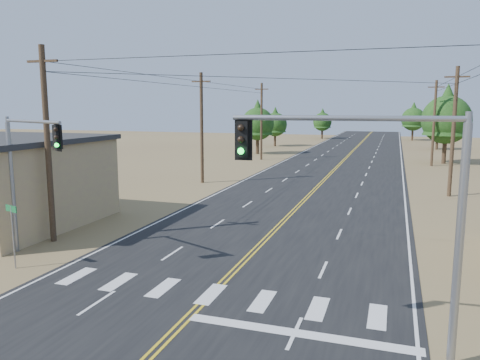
% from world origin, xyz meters
% --- Properties ---
extents(road, '(15.00, 200.00, 0.02)m').
position_xyz_m(road, '(0.00, 30.00, 0.01)').
color(road, black).
rests_on(road, ground).
extents(utility_pole_left_near, '(1.80, 0.30, 10.00)m').
position_xyz_m(utility_pole_left_near, '(-10.50, 12.00, 5.12)').
color(utility_pole_left_near, '#4C3826').
rests_on(utility_pole_left_near, ground).
extents(utility_pole_left_mid, '(1.80, 0.30, 10.00)m').
position_xyz_m(utility_pole_left_mid, '(-10.50, 32.00, 5.12)').
color(utility_pole_left_mid, '#4C3826').
rests_on(utility_pole_left_mid, ground).
extents(utility_pole_left_far, '(1.80, 0.30, 10.00)m').
position_xyz_m(utility_pole_left_far, '(-10.50, 52.00, 5.12)').
color(utility_pole_left_far, '#4C3826').
rests_on(utility_pole_left_far, ground).
extents(utility_pole_right_mid, '(1.80, 0.30, 10.00)m').
position_xyz_m(utility_pole_right_mid, '(10.50, 32.00, 5.12)').
color(utility_pole_right_mid, '#4C3826').
rests_on(utility_pole_right_mid, ground).
extents(utility_pole_right_far, '(1.80, 0.30, 10.00)m').
position_xyz_m(utility_pole_right_far, '(10.50, 52.00, 5.12)').
color(utility_pole_right_far, '#4C3826').
rests_on(utility_pole_right_far, ground).
extents(signal_mast_left, '(4.70, 2.19, 6.52)m').
position_xyz_m(signal_mast_left, '(-9.68, 9.43, 4.38)').
color(signal_mast_left, gray).
rests_on(signal_mast_left, ground).
extents(signal_mast_right, '(6.25, 0.70, 6.86)m').
position_xyz_m(signal_mast_right, '(6.18, 5.46, 4.68)').
color(signal_mast_right, gray).
rests_on(signal_mast_right, ground).
extents(street_sign, '(0.80, 0.28, 2.80)m').
position_xyz_m(street_sign, '(-9.18, 8.00, 1.87)').
color(street_sign, gray).
rests_on(street_sign, ground).
extents(tree_left_near, '(4.82, 4.82, 8.04)m').
position_xyz_m(tree_left_near, '(-13.15, 59.31, 4.91)').
color(tree_left_near, '#3F2D1E').
rests_on(tree_left_near, ground).
extents(tree_left_mid, '(4.18, 4.18, 6.97)m').
position_xyz_m(tree_left_mid, '(-14.00, 73.34, 4.26)').
color(tree_left_mid, '#3F2D1E').
rests_on(tree_left_mid, ground).
extents(tree_left_far, '(4.01, 4.01, 6.68)m').
position_xyz_m(tree_left_far, '(-9.00, 95.64, 4.08)').
color(tree_left_far, '#3F2D1E').
rests_on(tree_left_far, ground).
extents(tree_right_near, '(5.86, 5.86, 9.77)m').
position_xyz_m(tree_right_near, '(12.08, 54.88, 5.98)').
color(tree_right_near, '#3F2D1E').
rests_on(tree_right_near, ground).
extents(tree_right_mid, '(3.88, 3.88, 6.47)m').
position_xyz_m(tree_right_mid, '(12.79, 75.27, 3.96)').
color(tree_right_mid, '#3F2D1E').
rests_on(tree_right_mid, ground).
extents(tree_right_far, '(4.77, 4.77, 7.95)m').
position_xyz_m(tree_right_far, '(9.63, 96.34, 4.86)').
color(tree_right_far, '#3F2D1E').
rests_on(tree_right_far, ground).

